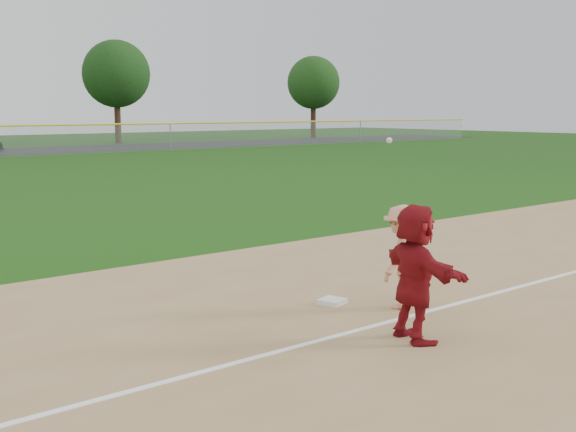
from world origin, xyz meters
TOP-DOWN VIEW (x-y plane):
  - ground at (0.00, 0.00)m, footprint 160.00×160.00m
  - foul_line at (0.00, -0.80)m, footprint 60.00×0.10m
  - first_base at (0.03, 0.44)m, footprint 0.44×0.44m
  - base_runner at (-0.34, -1.56)m, footprint 1.00×1.78m
  - first_base_play at (0.71, -0.37)m, footprint 1.17×0.92m
  - tree_3 at (22.00, 52.80)m, footprint 6.00×6.00m
  - tree_4 at (44.00, 51.20)m, footprint 5.60×5.60m

SIDE VIEW (x-z plane):
  - ground at x=0.00m, z-range 0.00..0.00m
  - foul_line at x=0.00m, z-range 0.02..0.03m
  - first_base at x=0.03m, z-range 0.02..0.10m
  - first_base_play at x=0.71m, z-range -0.49..2.13m
  - base_runner at x=-0.34m, z-range 0.02..1.85m
  - tree_4 at x=44.00m, z-range 1.51..10.18m
  - tree_3 at x=22.00m, z-range 1.57..10.76m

